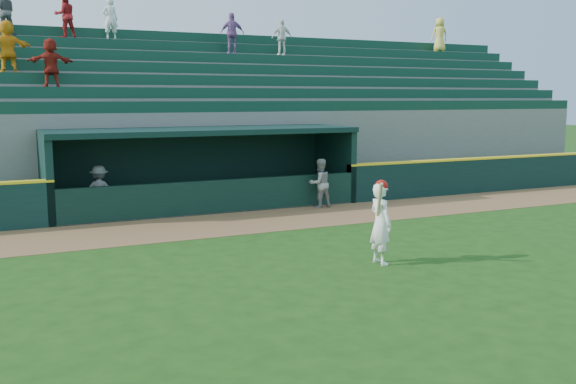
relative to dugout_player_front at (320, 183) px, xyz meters
name	(u,v)px	position (x,y,z in m)	size (l,w,h in m)	color
ground	(321,265)	(-3.22, -6.14, -0.76)	(120.00, 120.00, 0.00)	#1B4010
warning_track	(237,223)	(-3.22, -1.24, -0.76)	(40.00, 3.00, 0.01)	brown
field_wall_right	(527,173)	(9.03, 0.41, -0.16)	(15.50, 0.30, 1.20)	black
wall_stripe_right	(528,156)	(9.03, 0.41, 0.47)	(15.50, 0.32, 0.06)	yellow
dugout_player_front	(320,183)	(0.00, 0.00, 0.00)	(0.74, 0.58, 1.52)	gray
dugout_player_inside	(99,191)	(-6.40, 1.47, -0.03)	(0.95, 0.54, 1.46)	gray
dugout	(201,163)	(-3.22, 1.87, 0.60)	(9.40, 2.80, 2.46)	slate
stands	(163,124)	(-3.25, 6.43, 1.64)	(34.50, 6.25, 7.15)	slate
batter_at_plate	(381,222)	(-2.06, -6.53, 0.12)	(0.53, 0.77, 1.76)	white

